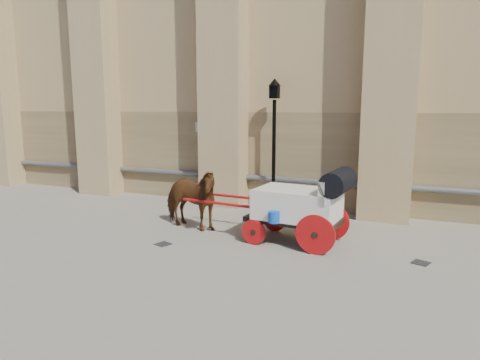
% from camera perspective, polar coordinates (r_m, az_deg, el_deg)
% --- Properties ---
extents(ground, '(90.00, 90.00, 0.00)m').
position_cam_1_polar(ground, '(10.58, -5.34, -7.72)').
color(ground, gray).
rests_on(ground, ground).
extents(horse, '(2.06, 1.26, 1.62)m').
position_cam_1_polar(horse, '(11.20, -6.77, -2.47)').
color(horse, brown).
rests_on(horse, ground).
extents(carriage, '(4.20, 1.53, 1.80)m').
position_cam_1_polar(carriage, '(10.00, 8.41, -3.03)').
color(carriage, black).
rests_on(carriage, ground).
extents(street_lamp, '(0.38, 0.38, 4.01)m').
position_cam_1_polar(street_lamp, '(13.08, 4.55, 5.21)').
color(street_lamp, black).
rests_on(street_lamp, ground).
extents(drain_grate_near, '(0.41, 0.41, 0.01)m').
position_cam_1_polar(drain_grate_near, '(10.23, -10.22, -8.41)').
color(drain_grate_near, black).
rests_on(drain_grate_near, ground).
extents(drain_grate_far, '(0.41, 0.41, 0.01)m').
position_cam_1_polar(drain_grate_far, '(9.66, 22.97, -10.13)').
color(drain_grate_far, black).
rests_on(drain_grate_far, ground).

